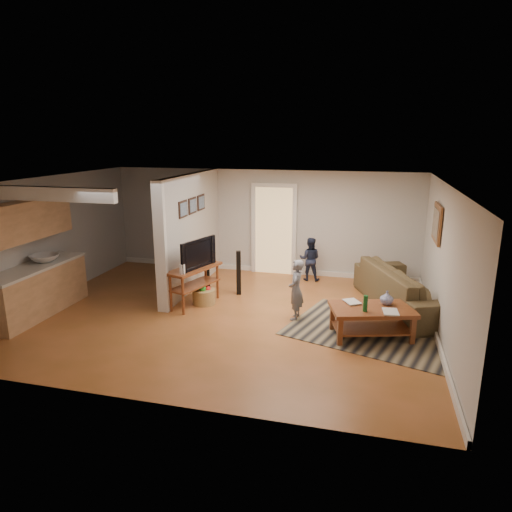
{
  "coord_description": "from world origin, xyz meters",
  "views": [
    {
      "loc": [
        2.55,
        -7.62,
        3.27
      ],
      "look_at": [
        0.51,
        0.35,
        1.1
      ],
      "focal_mm": 32.0,
      "sensor_mm": 36.0,
      "label": 1
    }
  ],
  "objects_px": {
    "child": "(295,319)",
    "sofa": "(404,308)",
    "toddler": "(309,280)",
    "speaker_right": "(208,269)",
    "toy_basket": "(204,296)",
    "coffee_table": "(373,314)",
    "tv_console": "(195,271)",
    "speaker_left": "(239,273)"
  },
  "relations": [
    {
      "from": "speaker_left",
      "to": "toy_basket",
      "type": "xyz_separation_m",
      "value": [
        -0.52,
        -0.71,
        -0.31
      ]
    },
    {
      "from": "child",
      "to": "toddler",
      "type": "height_order",
      "value": "child"
    },
    {
      "from": "coffee_table",
      "to": "toddler",
      "type": "height_order",
      "value": "coffee_table"
    },
    {
      "from": "coffee_table",
      "to": "toddler",
      "type": "distance_m",
      "value": 3.22
    },
    {
      "from": "sofa",
      "to": "toddler",
      "type": "xyz_separation_m",
      "value": [
        -2.06,
        1.33,
        0.0
      ]
    },
    {
      "from": "speaker_left",
      "to": "speaker_right",
      "type": "height_order",
      "value": "speaker_left"
    },
    {
      "from": "child",
      "to": "tv_console",
      "type": "bearing_deg",
      "value": -95.15
    },
    {
      "from": "coffee_table",
      "to": "speaker_right",
      "type": "height_order",
      "value": "speaker_right"
    },
    {
      "from": "toy_basket",
      "to": "child",
      "type": "bearing_deg",
      "value": -9.54
    },
    {
      "from": "sofa",
      "to": "coffee_table",
      "type": "height_order",
      "value": "coffee_table"
    },
    {
      "from": "speaker_right",
      "to": "child",
      "type": "distance_m",
      "value": 2.53
    },
    {
      "from": "coffee_table",
      "to": "child",
      "type": "height_order",
      "value": "coffee_table"
    },
    {
      "from": "sofa",
      "to": "child",
      "type": "height_order",
      "value": "child"
    },
    {
      "from": "sofa",
      "to": "speaker_right",
      "type": "distance_m",
      "value": 4.18
    },
    {
      "from": "child",
      "to": "toy_basket",
      "type": "bearing_deg",
      "value": -98.47
    },
    {
      "from": "tv_console",
      "to": "speaker_right",
      "type": "distance_m",
      "value": 1.05
    },
    {
      "from": "toy_basket",
      "to": "toddler",
      "type": "height_order",
      "value": "toddler"
    },
    {
      "from": "sofa",
      "to": "coffee_table",
      "type": "distance_m",
      "value": 1.68
    },
    {
      "from": "coffee_table",
      "to": "tv_console",
      "type": "bearing_deg",
      "value": 168.93
    },
    {
      "from": "tv_console",
      "to": "speaker_right",
      "type": "height_order",
      "value": "tv_console"
    },
    {
      "from": "tv_console",
      "to": "child",
      "type": "distance_m",
      "value": 2.18
    },
    {
      "from": "child",
      "to": "sofa",
      "type": "bearing_deg",
      "value": 119.28
    },
    {
      "from": "coffee_table",
      "to": "tv_console",
      "type": "xyz_separation_m",
      "value": [
        -3.42,
        0.67,
        0.3
      ]
    },
    {
      "from": "coffee_table",
      "to": "speaker_left",
      "type": "bearing_deg",
      "value": 151.83
    },
    {
      "from": "speaker_right",
      "to": "tv_console",
      "type": "bearing_deg",
      "value": -102.98
    },
    {
      "from": "speaker_left",
      "to": "child",
      "type": "distance_m",
      "value": 1.8
    },
    {
      "from": "child",
      "to": "coffee_table",
      "type": "bearing_deg",
      "value": 73.05
    },
    {
      "from": "tv_console",
      "to": "toy_basket",
      "type": "bearing_deg",
      "value": 53.21
    },
    {
      "from": "speaker_right",
      "to": "toy_basket",
      "type": "bearing_deg",
      "value": -93.94
    },
    {
      "from": "speaker_left",
      "to": "tv_console",
      "type": "bearing_deg",
      "value": -148.4
    },
    {
      "from": "coffee_table",
      "to": "toy_basket",
      "type": "distance_m",
      "value": 3.38
    },
    {
      "from": "tv_console",
      "to": "toy_basket",
      "type": "xyz_separation_m",
      "value": [
        0.14,
        0.1,
        -0.54
      ]
    },
    {
      "from": "speaker_left",
      "to": "toy_basket",
      "type": "relative_size",
      "value": 2.07
    },
    {
      "from": "speaker_left",
      "to": "child",
      "type": "bearing_deg",
      "value": -55.99
    },
    {
      "from": "toddler",
      "to": "speaker_right",
      "type": "bearing_deg",
      "value": 27.71
    },
    {
      "from": "sofa",
      "to": "speaker_left",
      "type": "xyz_separation_m",
      "value": [
        -3.38,
        -0.03,
        0.47
      ]
    },
    {
      "from": "toddler",
      "to": "child",
      "type": "bearing_deg",
      "value": 90.33
    },
    {
      "from": "coffee_table",
      "to": "toy_basket",
      "type": "xyz_separation_m",
      "value": [
        -3.28,
        0.77,
        -0.24
      ]
    },
    {
      "from": "child",
      "to": "toddler",
      "type": "relative_size",
      "value": 1.11
    },
    {
      "from": "speaker_right",
      "to": "speaker_left",
      "type": "bearing_deg",
      "value": -33.89
    },
    {
      "from": "tv_console",
      "to": "toddler",
      "type": "height_order",
      "value": "tv_console"
    },
    {
      "from": "speaker_right",
      "to": "coffee_table",
      "type": "bearing_deg",
      "value": -44.73
    }
  ]
}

